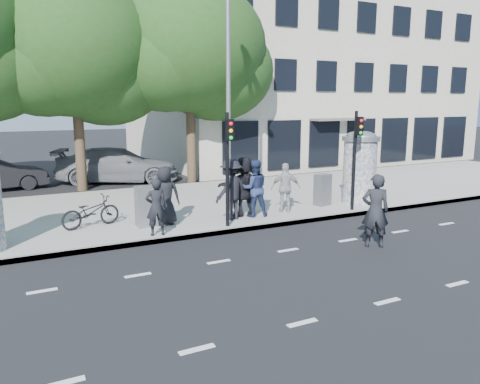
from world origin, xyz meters
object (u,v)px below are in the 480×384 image
ad_column_right (360,166)px  cabinet_right (322,190)px  ped_b (156,207)px  ped_d (231,189)px  ped_f (244,186)px  cabinet_left (146,206)px  ped_e (286,188)px  traffic_pole_far (356,150)px  street_lamp (229,74)px  man_road (375,211)px  ped_a (165,195)px  traffic_pole_near (228,158)px  bicycle (91,212)px  ped_c (254,188)px  car_right (118,165)px

ad_column_right → cabinet_right: (-1.51, 0.19, -0.82)m
ped_b → ped_d: bearing=-158.5°
ad_column_right → ped_f: 4.75m
cabinet_left → ped_e: bearing=-5.1°
ped_b → ped_e: bearing=-163.5°
traffic_pole_far → cabinet_left: bearing=171.0°
street_lamp → cabinet_right: 5.29m
traffic_pole_far → cabinet_left: size_ratio=2.76×
traffic_pole_far → street_lamp: size_ratio=0.42×
ped_f → man_road: size_ratio=0.99×
ped_b → cabinet_left: (0.00, 1.05, -0.19)m
traffic_pole_far → ped_e: traffic_pole_far is taller
ad_column_right → ped_f: bearing=178.7°
ad_column_right → ped_a: bearing=178.5°
ped_d → ped_a: bearing=-30.7°
traffic_pole_near → bicycle: 4.42m
ad_column_right → ped_d: size_ratio=1.36×
ped_c → ped_b: bearing=25.8°
ad_column_right → ped_e: bearing=-179.0°
ad_column_right → man_road: (-2.96, -4.06, -0.54)m
ped_a → traffic_pole_near: bearing=162.9°
street_lamp → ped_b: street_lamp is taller
ped_b → cabinet_right: bearing=-163.8°
ped_e → traffic_pole_near: bearing=42.2°
ped_a → ped_b: ped_a is taller
bicycle → cabinet_right: (7.99, -0.69, 0.10)m
ped_b → ped_a: bearing=-112.8°
car_right → ad_column_right: bearing=-123.6°
ad_column_right → ped_e: 3.29m
cabinet_right → ped_b: bearing=178.2°
ped_e → cabinet_left: size_ratio=1.36×
traffic_pole_far → ped_d: 4.54m
street_lamp → bicycle: street_lamp is taller
traffic_pole_far → street_lamp: (-3.40, 2.84, 2.56)m
traffic_pole_near → ped_b: 2.54m
ped_b → traffic_pole_near: bearing=-174.4°
traffic_pole_near → man_road: 4.42m
ped_d → traffic_pole_far: bearing=149.5°
street_lamp → bicycle: bearing=-168.4°
man_road → cabinet_right: size_ratio=1.74×
ped_b → ped_f: size_ratio=0.83×
traffic_pole_near → ped_d: bearing=58.0°
ped_e → car_right: (-3.57, 9.50, -0.16)m
ped_e → ped_f: size_ratio=0.86×
ped_c → cabinet_left: size_ratio=1.51×
ped_a → cabinet_left: (-0.60, -0.00, -0.28)m
traffic_pole_near → traffic_pole_far: size_ratio=1.00×
traffic_pole_near → street_lamp: (1.40, 2.84, 2.56)m
cabinet_right → ad_column_right: bearing=-18.3°
ped_b → car_right: size_ratio=0.28×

